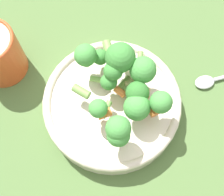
# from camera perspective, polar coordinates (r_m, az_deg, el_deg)

# --- Properties ---
(ground_plane) EXTENTS (3.00, 3.00, 0.00)m
(ground_plane) POSITION_cam_1_polar(r_m,az_deg,el_deg) (0.55, 0.00, -1.96)
(ground_plane) COLOR #4C6B38
(bowl) EXTENTS (0.23, 0.23, 0.04)m
(bowl) POSITION_cam_1_polar(r_m,az_deg,el_deg) (0.53, 0.00, -1.13)
(bowl) COLOR beige
(bowl) RESTS_ON ground_plane
(pasta_salad) EXTENTS (0.17, 0.17, 0.08)m
(pasta_salad) POSITION_cam_1_polar(r_m,az_deg,el_deg) (0.47, 2.23, 2.17)
(pasta_salad) COLOR #8CB766
(pasta_salad) RESTS_ON bowl
(spoon) EXTENTS (0.13, 0.11, 0.01)m
(spoon) POSITION_cam_1_polar(r_m,az_deg,el_deg) (0.60, 19.08, 3.43)
(spoon) COLOR silver
(spoon) RESTS_ON ground_plane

